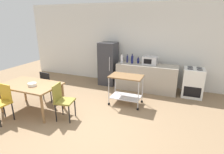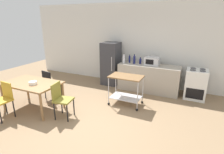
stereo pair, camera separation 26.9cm
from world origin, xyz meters
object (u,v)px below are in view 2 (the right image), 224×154
kitchen_cart (126,85)px  bottle_sesame_oil (130,59)px  dining_table (32,85)px  fruit_bowl (33,83)px  refrigerator (111,64)px  stove_oven (196,84)px  microwave (152,61)px  bottle_sparkling_water (140,61)px  bottle_soy_sauce (134,60)px  chair_black (50,83)px  chair_olive (61,98)px  chair_mustard (4,98)px  bottle_soda (124,59)px

kitchen_cart → bottle_sesame_oil: bearing=106.3°
dining_table → fruit_bowl: bearing=-29.1°
dining_table → refrigerator: 2.88m
stove_oven → microwave: bearing=178.3°
bottle_sparkling_water → stove_oven: bearing=-1.3°
bottle_soy_sauce → fruit_bowl: 3.22m
chair_black → refrigerator: (1.07, 1.99, 0.26)m
chair_olive → refrigerator: bearing=-11.1°
chair_black → chair_mustard: size_ratio=1.00×
kitchen_cart → bottle_soy_sauce: bearing=98.8°
chair_olive → bottle_soy_sauce: bearing=-30.7°
chair_black → fruit_bowl: (0.19, -0.79, 0.27)m
chair_mustard → refrigerator: 3.58m
bottle_soda → fruit_bowl: 2.99m
refrigerator → dining_table: bearing=-111.1°
dining_table → bottle_sesame_oil: 3.20m
bottle_sesame_oil → fruit_bowl: bearing=-120.7°
dining_table → refrigerator: size_ratio=0.97×
dining_table → stove_oven: stove_oven is taller
chair_olive → bottle_sparkling_water: bottle_sparkling_water is taller
chair_mustard → kitchen_cart: bearing=42.6°
refrigerator → kitchen_cart: size_ratio=1.70×
chair_mustard → bottle_soda: 3.70m
bottle_soda → chair_olive: bearing=-103.6°
bottle_soda → bottle_soy_sauce: same height
chair_mustard → bottle_sesame_oil: bottle_sesame_oil is taller
chair_black → stove_oven: 4.40m
bottle_sesame_oil → bottle_soy_sauce: (0.19, -0.07, 0.02)m
chair_mustard → bottle_sesame_oil: (2.03, 3.27, 0.50)m
dining_table → bottle_sparkling_water: (2.16, 2.64, 0.32)m
bottle_sesame_oil → stove_oven: bearing=-0.8°
bottle_soy_sauce → microwave: bearing=7.5°
stove_oven → bottle_sparkling_water: bottle_sparkling_water is taller
chair_black → bottle_sesame_oil: 2.70m
bottle_soda → bottle_soy_sauce: bearing=9.6°
chair_olive → bottle_sesame_oil: bearing=-26.5°
dining_table → stove_oven: bearing=33.5°
bottle_soda → kitchen_cart: bearing=-65.6°
stove_oven → dining_table: bearing=-146.5°
microwave → fruit_bowl: 3.64m
bottle_soda → dining_table: bearing=-122.8°
refrigerator → bottle_soy_sauce: refrigerator is taller
chair_olive → bottle_soy_sauce: bottle_soy_sauce is taller
bottle_sparkling_water → bottle_sesame_oil: bearing=-178.6°
kitchen_cart → refrigerator: bearing=129.1°
chair_black → bottle_sesame_oil: size_ratio=3.19×
fruit_bowl → bottle_soy_sauce: bearing=55.7°
chair_mustard → bottle_sesame_oil: 3.89m
bottle_soy_sauce → fruit_bowl: size_ratio=1.56×
bottle_soy_sauce → fruit_bowl: (-1.81, -2.66, -0.24)m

